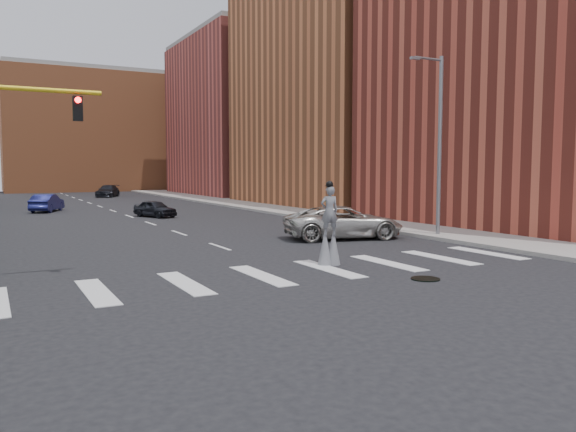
{
  "coord_description": "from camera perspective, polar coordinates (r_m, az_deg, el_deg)",
  "views": [
    {
      "loc": [
        -9.03,
        -15.28,
        3.48
      ],
      "look_at": [
        0.88,
        3.19,
        1.7
      ],
      "focal_mm": 35.0,
      "sensor_mm": 36.0,
      "label": 1
    }
  ],
  "objects": [
    {
      "name": "building_far",
      "position": [
        76.19,
        -4.13,
        9.76
      ],
      "size": [
        16.0,
        22.0,
        20.0
      ],
      "primitive_type": "cube",
      "color": "#BA4D44",
      "rests_on": "ground"
    },
    {
      "name": "car_near",
      "position": [
        41.26,
        -13.36,
        0.74
      ],
      "size": [
        2.75,
        3.84,
        1.22
      ],
      "primitive_type": "imported",
      "rotation": [
        0.0,
        0.0,
        0.41
      ],
      "color": "black",
      "rests_on": "ground"
    },
    {
      "name": "stilt_performer",
      "position": [
        20.24,
        4.21,
        -1.58
      ],
      "size": [
        0.83,
        0.59,
        3.04
      ],
      "rotation": [
        0.0,
        0.0,
        2.93
      ],
      "color": "#362615",
      "rests_on": "ground"
    },
    {
      "name": "suv_crossing",
      "position": [
        27.95,
        5.68,
        -0.64
      ],
      "size": [
        6.34,
        4.03,
        1.63
      ],
      "primitive_type": "imported",
      "rotation": [
        0.0,
        0.0,
        1.33
      ],
      "color": "beige",
      "rests_on": "ground"
    },
    {
      "name": "building_mid",
      "position": [
        55.54,
        6.31,
        13.65
      ],
      "size": [
        16.0,
        22.0,
        24.0
      ],
      "primitive_type": "cube",
      "color": "#BE683B",
      "rests_on": "ground"
    },
    {
      "name": "ground_plane",
      "position": [
        18.08,
        2.33,
        -6.25
      ],
      "size": [
        160.0,
        160.0,
        0.0
      ],
      "primitive_type": "plane",
      "color": "black",
      "rests_on": "ground"
    },
    {
      "name": "car_mid",
      "position": [
        49.08,
        -23.3,
        1.22
      ],
      "size": [
        3.05,
        4.54,
        1.41
      ],
      "primitive_type": "imported",
      "rotation": [
        0.0,
        0.0,
        2.74
      ],
      "color": "navy",
      "rests_on": "ground"
    },
    {
      "name": "building_near",
      "position": [
        39.51,
        25.39,
        15.37
      ],
      "size": [
        16.0,
        20.0,
        22.0
      ],
      "primitive_type": "cube",
      "color": "#9D392B",
      "rests_on": "ground"
    },
    {
      "name": "sidewalk_right",
      "position": [
        45.79,
        -0.09,
        0.61
      ],
      "size": [
        5.0,
        90.0,
        0.18
      ],
      "primitive_type": "cube",
      "color": "gray",
      "rests_on": "ground"
    },
    {
      "name": "streetlight",
      "position": [
        29.19,
        15.03,
        7.47
      ],
      "size": [
        2.05,
        0.2,
        9.0
      ],
      "color": "slate",
      "rests_on": "ground"
    },
    {
      "name": "building_backdrop",
      "position": [
        94.64,
        -19.22,
        7.94
      ],
      "size": [
        26.0,
        14.0,
        18.0
      ],
      "primitive_type": "cube",
      "color": "#BE683B",
      "rests_on": "ground"
    },
    {
      "name": "car_far",
      "position": [
        72.13,
        -17.85,
        2.44
      ],
      "size": [
        3.93,
        5.36,
        1.44
      ],
      "primitive_type": "imported",
      "rotation": [
        0.0,
        0.0,
        -0.44
      ],
      "color": "black",
      "rests_on": "ground"
    },
    {
      "name": "manhole",
      "position": [
        18.25,
        13.78,
        -6.22
      ],
      "size": [
        0.9,
        0.9,
        0.04
      ],
      "primitive_type": "cylinder",
      "color": "black",
      "rests_on": "ground"
    }
  ]
}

